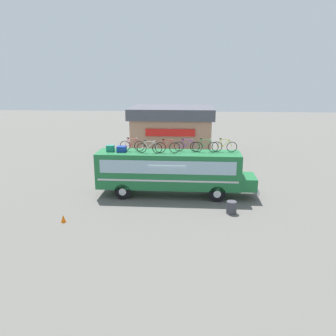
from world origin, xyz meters
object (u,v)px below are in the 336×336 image
(trash_bin, at_px, (231,207))
(rooftop_bicycle_4, at_px, (187,146))
(rooftop_bicycle_2, at_px, (149,148))
(luggage_bag_1, at_px, (110,148))
(rooftop_bicycle_3, at_px, (167,147))
(traffic_cone, at_px, (63,219))
(luggage_bag_2, at_px, (122,149))
(bus, at_px, (171,170))
(rooftop_bicycle_5, at_px, (205,146))
(rooftop_bicycle_1, at_px, (132,146))
(rooftop_bicycle_6, at_px, (224,146))

(trash_bin, bearing_deg, rooftop_bicycle_4, 129.91)
(rooftop_bicycle_2, bearing_deg, luggage_bag_1, 172.82)
(rooftop_bicycle_3, relative_size, traffic_cone, 3.72)
(luggage_bag_2, bearing_deg, bus, 1.01)
(rooftop_bicycle_4, height_order, traffic_cone, rooftop_bicycle_4)
(rooftop_bicycle_3, xyz_separation_m, traffic_cone, (-5.62, -4.85, -3.27))
(luggage_bag_1, height_order, trash_bin, luggage_bag_1)
(rooftop_bicycle_5, bearing_deg, rooftop_bicycle_3, -168.97)
(bus, relative_size, trash_bin, 14.43)
(trash_bin, bearing_deg, rooftop_bicycle_3, 146.18)
(trash_bin, bearing_deg, rooftop_bicycle_1, 154.26)
(traffic_cone, bearing_deg, rooftop_bicycle_1, 59.16)
(rooftop_bicycle_5, bearing_deg, traffic_cone, -146.78)
(bus, relative_size, rooftop_bicycle_4, 6.20)
(rooftop_bicycle_1, height_order, rooftop_bicycle_4, rooftop_bicycle_1)
(rooftop_bicycle_1, relative_size, rooftop_bicycle_3, 1.01)
(rooftop_bicycle_2, distance_m, rooftop_bicycle_5, 3.81)
(luggage_bag_1, xyz_separation_m, rooftop_bicycle_2, (2.75, -0.35, 0.16))
(rooftop_bicycle_1, distance_m, rooftop_bicycle_2, 1.37)
(rooftop_bicycle_1, bearing_deg, luggage_bag_1, -172.97)
(rooftop_bicycle_1, relative_size, rooftop_bicycle_2, 1.00)
(bus, distance_m, traffic_cone, 7.94)
(rooftop_bicycle_4, xyz_separation_m, traffic_cone, (-6.92, -5.48, -3.25))
(bus, height_order, rooftop_bicycle_2, rooftop_bicycle_2)
(traffic_cone, bearing_deg, rooftop_bicycle_6, 29.97)
(luggage_bag_2, bearing_deg, rooftop_bicycle_5, 3.06)
(bus, xyz_separation_m, rooftop_bicycle_2, (-1.46, -0.36, 1.64))
(rooftop_bicycle_6, bearing_deg, trash_bin, -85.18)
(rooftop_bicycle_1, height_order, traffic_cone, rooftop_bicycle_1)
(rooftop_bicycle_2, height_order, trash_bin, rooftop_bicycle_2)
(rooftop_bicycle_4, height_order, trash_bin, rooftop_bicycle_4)
(rooftop_bicycle_1, xyz_separation_m, traffic_cone, (-3.15, -5.27, -3.27))
(rooftop_bicycle_5, xyz_separation_m, trash_bin, (1.58, -3.26, -3.11))
(rooftop_bicycle_4, xyz_separation_m, rooftop_bicycle_6, (2.55, -0.02, 0.02))
(rooftop_bicycle_2, relative_size, rooftop_bicycle_4, 0.97)
(luggage_bag_2, height_order, rooftop_bicycle_3, rooftop_bicycle_3)
(rooftop_bicycle_2, relative_size, rooftop_bicycle_6, 1.00)
(rooftop_bicycle_3, height_order, trash_bin, rooftop_bicycle_3)
(rooftop_bicycle_1, xyz_separation_m, rooftop_bicycle_3, (2.47, -0.42, 0.01))
(bus, distance_m, rooftop_bicycle_5, 2.85)
(rooftop_bicycle_4, bearing_deg, luggage_bag_2, -174.48)
(rooftop_bicycle_1, bearing_deg, rooftop_bicycle_6, 1.70)
(luggage_bag_2, xyz_separation_m, rooftop_bicycle_4, (4.46, 0.43, 0.18))
(traffic_cone, bearing_deg, trash_bin, 12.08)
(rooftop_bicycle_5, xyz_separation_m, rooftop_bicycle_6, (1.30, 0.11, 0.00))
(luggage_bag_2, xyz_separation_m, traffic_cone, (-2.46, -5.05, -3.06))
(rooftop_bicycle_3, height_order, rooftop_bicycle_6, rooftop_bicycle_3)
(bus, distance_m, rooftop_bicycle_3, 1.71)
(luggage_bag_2, bearing_deg, rooftop_bicycle_2, -8.83)
(bus, bearing_deg, traffic_cone, -138.96)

